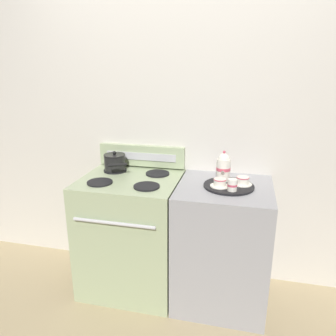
{
  "coord_description": "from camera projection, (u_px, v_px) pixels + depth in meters",
  "views": [
    {
      "loc": [
        0.47,
        -2.13,
        1.69
      ],
      "look_at": [
        -0.06,
        0.07,
        0.98
      ],
      "focal_mm": 35.0,
      "sensor_mm": 36.0,
      "label": 1
    }
  ],
  "objects": [
    {
      "name": "ground_plane",
      "position": [
        173.0,
        289.0,
        2.59
      ],
      "size": [
        6.0,
        6.0,
        0.0
      ],
      "primitive_type": "plane",
      "color": "tan"
    },
    {
      "name": "wall_back",
      "position": [
        183.0,
        144.0,
        2.58
      ],
      "size": [
        6.0,
        0.05,
        2.2
      ],
      "color": "beige",
      "rests_on": "ground"
    },
    {
      "name": "stove",
      "position": [
        132.0,
        233.0,
        2.53
      ],
      "size": [
        0.72,
        0.66,
        0.91
      ],
      "color": "#9EAD84",
      "rests_on": "ground"
    },
    {
      "name": "control_panel",
      "position": [
        142.0,
        156.0,
        2.64
      ],
      "size": [
        0.7,
        0.05,
        0.17
      ],
      "color": "#9EAD84",
      "rests_on": "stove"
    },
    {
      "name": "side_counter",
      "position": [
        222.0,
        244.0,
        2.38
      ],
      "size": [
        0.65,
        0.63,
        0.9
      ],
      "color": "#939399",
      "rests_on": "ground"
    },
    {
      "name": "saucepan",
      "position": [
        115.0,
        162.0,
        2.54
      ],
      "size": [
        0.22,
        0.26,
        0.15
      ],
      "color": "black",
      "rests_on": "stove"
    },
    {
      "name": "serving_tray",
      "position": [
        229.0,
        186.0,
        2.23
      ],
      "size": [
        0.34,
        0.34,
        0.01
      ],
      "color": "black",
      "rests_on": "side_counter"
    },
    {
      "name": "teapot",
      "position": [
        223.0,
        167.0,
        2.29
      ],
      "size": [
        0.1,
        0.16,
        0.22
      ],
      "color": "white",
      "rests_on": "serving_tray"
    },
    {
      "name": "teacup_left",
      "position": [
        243.0,
        181.0,
        2.23
      ],
      "size": [
        0.13,
        0.13,
        0.05
      ],
      "color": "white",
      "rests_on": "serving_tray"
    },
    {
      "name": "teacup_right",
      "position": [
        220.0,
        183.0,
        2.19
      ],
      "size": [
        0.13,
        0.13,
        0.05
      ],
      "color": "white",
      "rests_on": "serving_tray"
    },
    {
      "name": "creamer_jug",
      "position": [
        232.0,
        185.0,
        2.11
      ],
      "size": [
        0.06,
        0.06,
        0.08
      ],
      "color": "white",
      "rests_on": "serving_tray"
    }
  ]
}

